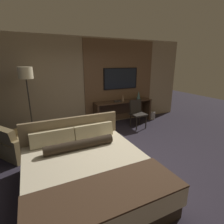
{
  "coord_description": "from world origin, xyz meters",
  "views": [
    {
      "loc": [
        -1.77,
        -2.79,
        2.08
      ],
      "look_at": [
        0.04,
        0.97,
        0.87
      ],
      "focal_mm": 28.0,
      "sensor_mm": 36.0,
      "label": 1
    }
  ],
  "objects_px": {
    "desk": "(123,107)",
    "vase_short": "(139,95)",
    "armchair_by_window": "(20,145)",
    "bed": "(88,172)",
    "desk_chair": "(137,111)",
    "floor_lamp": "(26,80)",
    "vase_tall": "(123,98)",
    "waste_bin": "(152,115)",
    "tv": "(121,79)",
    "book": "(117,101)"
  },
  "relations": [
    {
      "from": "vase_tall",
      "to": "bed",
      "type": "bearing_deg",
      "value": -129.05
    },
    {
      "from": "vase_tall",
      "to": "vase_short",
      "type": "height_order",
      "value": "vase_short"
    },
    {
      "from": "desk",
      "to": "book",
      "type": "xyz_separation_m",
      "value": [
        -0.25,
        -0.07,
        0.26
      ]
    },
    {
      "from": "bed",
      "to": "floor_lamp",
      "type": "distance_m",
      "value": 2.79
    },
    {
      "from": "armchair_by_window",
      "to": "desk",
      "type": "bearing_deg",
      "value": -107.73
    },
    {
      "from": "bed",
      "to": "vase_short",
      "type": "relative_size",
      "value": 7.45
    },
    {
      "from": "armchair_by_window",
      "to": "vase_short",
      "type": "xyz_separation_m",
      "value": [
        3.8,
        0.88,
        0.68
      ]
    },
    {
      "from": "floor_lamp",
      "to": "vase_short",
      "type": "height_order",
      "value": "floor_lamp"
    },
    {
      "from": "bed",
      "to": "vase_tall",
      "type": "height_order",
      "value": "vase_tall"
    },
    {
      "from": "tv",
      "to": "vase_tall",
      "type": "bearing_deg",
      "value": -99.04
    },
    {
      "from": "bed",
      "to": "desk_chair",
      "type": "bearing_deg",
      "value": 41.51
    },
    {
      "from": "book",
      "to": "waste_bin",
      "type": "distance_m",
      "value": 1.56
    },
    {
      "from": "bed",
      "to": "tv",
      "type": "relative_size",
      "value": 1.76
    },
    {
      "from": "vase_tall",
      "to": "vase_short",
      "type": "relative_size",
      "value": 0.79
    },
    {
      "from": "waste_bin",
      "to": "desk_chair",
      "type": "bearing_deg",
      "value": -156.3
    },
    {
      "from": "desk",
      "to": "floor_lamp",
      "type": "relative_size",
      "value": 1.06
    },
    {
      "from": "bed",
      "to": "floor_lamp",
      "type": "relative_size",
      "value": 1.14
    },
    {
      "from": "armchair_by_window",
      "to": "waste_bin",
      "type": "bearing_deg",
      "value": -114.2
    },
    {
      "from": "desk",
      "to": "bed",
      "type": "bearing_deg",
      "value": -128.85
    },
    {
      "from": "desk_chair",
      "to": "vase_short",
      "type": "distance_m",
      "value": 0.76
    },
    {
      "from": "bed",
      "to": "desk",
      "type": "distance_m",
      "value": 3.45
    },
    {
      "from": "vase_tall",
      "to": "tv",
      "type": "bearing_deg",
      "value": 80.96
    },
    {
      "from": "book",
      "to": "vase_tall",
      "type": "bearing_deg",
      "value": 0.78
    },
    {
      "from": "desk_chair",
      "to": "armchair_by_window",
      "type": "xyz_separation_m",
      "value": [
        -3.41,
        -0.36,
        -0.28
      ]
    },
    {
      "from": "tv",
      "to": "desk_chair",
      "type": "distance_m",
      "value": 1.27
    },
    {
      "from": "desk_chair",
      "to": "book",
      "type": "height_order",
      "value": "desk_chair"
    },
    {
      "from": "desk",
      "to": "book",
      "type": "distance_m",
      "value": 0.37
    },
    {
      "from": "tv",
      "to": "vase_short",
      "type": "bearing_deg",
      "value": -24.68
    },
    {
      "from": "bed",
      "to": "vase_tall",
      "type": "bearing_deg",
      "value": 50.95
    },
    {
      "from": "desk",
      "to": "armchair_by_window",
      "type": "xyz_separation_m",
      "value": [
        -3.22,
        -0.96,
        -0.28
      ]
    },
    {
      "from": "desk",
      "to": "waste_bin",
      "type": "xyz_separation_m",
      "value": [
        1.16,
        -0.18,
        -0.4
      ]
    },
    {
      "from": "vase_tall",
      "to": "waste_bin",
      "type": "distance_m",
      "value": 1.43
    },
    {
      "from": "bed",
      "to": "armchair_by_window",
      "type": "bearing_deg",
      "value": 121.79
    },
    {
      "from": "floor_lamp",
      "to": "book",
      "type": "bearing_deg",
      "value": 6.28
    },
    {
      "from": "bed",
      "to": "desk_chair",
      "type": "relative_size",
      "value": 2.49
    },
    {
      "from": "vase_tall",
      "to": "book",
      "type": "bearing_deg",
      "value": -179.22
    },
    {
      "from": "floor_lamp",
      "to": "waste_bin",
      "type": "distance_m",
      "value": 4.34
    },
    {
      "from": "tv",
      "to": "desk_chair",
      "type": "bearing_deg",
      "value": -76.52
    },
    {
      "from": "desk",
      "to": "desk_chair",
      "type": "distance_m",
      "value": 0.63
    },
    {
      "from": "armchair_by_window",
      "to": "vase_tall",
      "type": "relative_size",
      "value": 4.44
    },
    {
      "from": "armchair_by_window",
      "to": "waste_bin",
      "type": "relative_size",
      "value": 3.72
    },
    {
      "from": "tv",
      "to": "vase_short",
      "type": "relative_size",
      "value": 4.24
    },
    {
      "from": "bed",
      "to": "desk_chair",
      "type": "xyz_separation_m",
      "value": [
        2.35,
        2.08,
        0.23
      ]
    },
    {
      "from": "desk",
      "to": "waste_bin",
      "type": "height_order",
      "value": "desk"
    },
    {
      "from": "desk",
      "to": "waste_bin",
      "type": "distance_m",
      "value": 1.24
    },
    {
      "from": "book",
      "to": "floor_lamp",
      "type": "bearing_deg",
      "value": -173.72
    },
    {
      "from": "floor_lamp",
      "to": "vase_tall",
      "type": "xyz_separation_m",
      "value": [
        2.87,
        0.29,
        -0.75
      ]
    },
    {
      "from": "desk",
      "to": "vase_short",
      "type": "height_order",
      "value": "vase_short"
    },
    {
      "from": "desk",
      "to": "vase_short",
      "type": "distance_m",
      "value": 0.71
    },
    {
      "from": "tv",
      "to": "floor_lamp",
      "type": "height_order",
      "value": "floor_lamp"
    }
  ]
}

